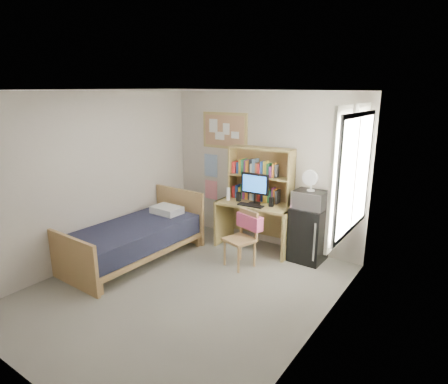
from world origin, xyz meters
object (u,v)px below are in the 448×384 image
Objects in this scene: desk_chair at (240,239)px; monitor at (255,189)px; bulletin_board at (225,131)px; speaker_right at (271,202)px; speaker_left at (239,197)px; desk at (256,226)px; mini_fridge at (309,234)px; microwave at (310,200)px; desk_fan at (311,181)px; bed at (134,243)px.

monitor is at bearing 118.51° from desk_chair.
bulletin_board reaches higher than speaker_right.
bulletin_board is 1.28m from monitor.
bulletin_board is at bearing 140.88° from speaker_left.
desk is at bearing 117.81° from desk_chair.
speaker_left is (-1.22, -0.15, 0.45)m from mini_fridge.
bulletin_board is 6.03× the size of speaker_right.
speaker_left is 0.33× the size of microwave.
desk_fan is (1.22, 0.13, 0.41)m from speaker_left.
mini_fridge is at bearing 0.53° from desk.
mini_fridge is 0.77m from speaker_right.
monitor is at bearing -90.00° from desk.
desk_chair is 1.11m from mini_fridge.
microwave reaches higher than speaker_right.
desk_chair is at bearing -46.45° from bulletin_board.
speaker_right is at bearing 43.02° from bed.
desk_chair is 1.84× the size of microwave.
desk_chair is 0.91m from speaker_left.
monitor reaches higher than microwave.
bed is at bearing -144.77° from mini_fridge.
mini_fridge is at bearing 4.25° from monitor.
bed is (-0.48, -1.83, -1.63)m from bulletin_board.
desk is at bearing 90.00° from monitor.
bed is at bearing -136.55° from monitor.
desk is 8.20× the size of speaker_right.
bed is at bearing -135.31° from desk.
monitor reaches higher than desk.
desk_chair reaches higher than bed.
speaker_right is at bearing -171.47° from microwave.
speaker_right is 0.53× the size of desk_fan.
microwave is 1.60× the size of desk_fan.
speaker_left is 1.23m from microwave.
microwave is at bearing 3.02° from monitor.
bulletin_board is 6.06× the size of speaker_left.
bulletin_board is 1.60m from speaker_right.
bed is 13.39× the size of speaker_right.
microwave is (2.26, 1.55, 0.71)m from bed.
speaker_left is 0.99× the size of speaker_right.
bulletin_board is 2.09m from desk_chair.
desk is 1.49× the size of mini_fridge.
mini_fridge is (0.77, 0.81, -0.00)m from desk_chair.
microwave reaches higher than speaker_left.
desk_fan is at bearing 61.94° from desk_chair.
microwave is at bearing -0.71° from desk.
monitor reaches higher than bed.
mini_fridge is (0.92, 0.07, 0.03)m from desk.
mini_fridge is 1.30m from speaker_left.
monitor is at bearing 48.41° from bed.
speaker_right is (0.15, 0.70, 0.44)m from desk_chair.
desk_chair is at bearing -133.76° from microwave.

